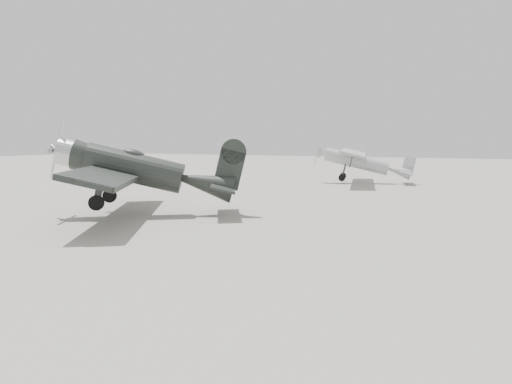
{
  "coord_description": "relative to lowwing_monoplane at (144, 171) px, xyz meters",
  "views": [
    {
      "loc": [
        9.59,
        -15.14,
        3.43
      ],
      "look_at": [
        1.67,
        1.17,
        1.5
      ],
      "focal_mm": 35.0,
      "sensor_mm": 36.0,
      "label": 1
    }
  ],
  "objects": [
    {
      "name": "ground",
      "position": [
        4.7,
        -2.72,
        -2.01
      ],
      "size": [
        160.0,
        160.0,
        0.0
      ],
      "primitive_type": "plane",
      "color": "gray",
      "rests_on": "ground"
    },
    {
      "name": "lowwing_monoplane",
      "position": [
        0.0,
        0.0,
        0.0
      ],
      "size": [
        9.33,
        11.08,
        3.8
      ],
      "rotation": [
        0.0,
        0.24,
        0.53
      ],
      "color": "black",
      "rests_on": "ground"
    },
    {
      "name": "highwing_monoplane",
      "position": [
        4.64,
        20.59,
        -0.14
      ],
      "size": [
        7.55,
        10.54,
        2.98
      ],
      "rotation": [
        0.0,
        0.23,
        0.24
      ],
      "color": "#AFB2B4",
      "rests_on": "ground"
    }
  ]
}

